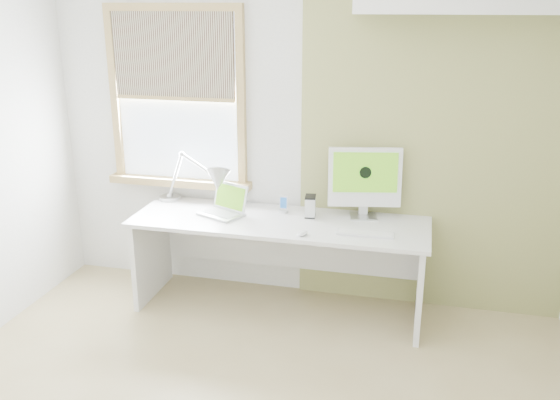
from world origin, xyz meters
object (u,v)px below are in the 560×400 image
(desk, at_px, (281,241))
(imac, at_px, (365,179))
(laptop, at_px, (225,207))
(external_drive, at_px, (310,206))
(desk_lamp, at_px, (208,181))

(desk, height_order, imac, imac)
(laptop, bearing_deg, external_drive, 8.64)
(desk_lamp, distance_m, external_drive, 0.82)
(desk, xyz_separation_m, imac, (0.60, 0.17, 0.49))
(laptop, distance_m, imac, 1.07)
(desk, xyz_separation_m, laptop, (-0.43, -0.02, 0.25))
(external_drive, bearing_deg, imac, 13.70)
(imac, bearing_deg, external_drive, -166.30)
(laptop, distance_m, external_drive, 0.65)
(laptop, xyz_separation_m, external_drive, (0.64, 0.10, 0.02))
(desk_lamp, bearing_deg, laptop, -29.33)
(desk, bearing_deg, imac, 15.94)
(desk_lamp, height_order, external_drive, desk_lamp)
(desk_lamp, bearing_deg, external_drive, 0.44)
(desk, xyz_separation_m, external_drive, (0.21, 0.08, 0.28))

